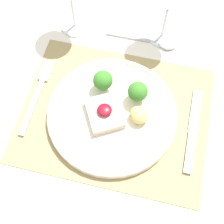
{
  "coord_description": "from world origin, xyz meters",
  "views": [
    {
      "loc": [
        0.06,
        -0.29,
        1.36
      ],
      "look_at": [
        -0.01,
        -0.01,
        0.76
      ],
      "focal_mm": 50.0,
      "sensor_mm": 36.0,
      "label": 1
    }
  ],
  "objects_px": {
    "knife": "(192,135)",
    "spoon": "(158,42)",
    "fork": "(39,91)",
    "dinner_plate": "(113,112)",
    "wine_glass_near": "(170,0)"
  },
  "relations": [
    {
      "from": "knife",
      "to": "spoon",
      "type": "bearing_deg",
      "value": 115.83
    },
    {
      "from": "fork",
      "to": "knife",
      "type": "height_order",
      "value": "knife"
    },
    {
      "from": "spoon",
      "to": "dinner_plate",
      "type": "bearing_deg",
      "value": -101.74
    },
    {
      "from": "fork",
      "to": "wine_glass_near",
      "type": "height_order",
      "value": "wine_glass_near"
    },
    {
      "from": "dinner_plate",
      "to": "spoon",
      "type": "bearing_deg",
      "value": 73.79
    },
    {
      "from": "knife",
      "to": "spoon",
      "type": "distance_m",
      "value": 0.26
    },
    {
      "from": "dinner_plate",
      "to": "fork",
      "type": "bearing_deg",
      "value": 173.85
    },
    {
      "from": "fork",
      "to": "spoon",
      "type": "distance_m",
      "value": 0.32
    },
    {
      "from": "fork",
      "to": "knife",
      "type": "distance_m",
      "value": 0.36
    },
    {
      "from": "knife",
      "to": "wine_glass_near",
      "type": "distance_m",
      "value": 0.3
    },
    {
      "from": "knife",
      "to": "dinner_plate",
      "type": "bearing_deg",
      "value": 176.95
    },
    {
      "from": "dinner_plate",
      "to": "wine_glass_near",
      "type": "height_order",
      "value": "wine_glass_near"
    },
    {
      "from": "fork",
      "to": "wine_glass_near",
      "type": "bearing_deg",
      "value": 44.54
    },
    {
      "from": "spoon",
      "to": "fork",
      "type": "bearing_deg",
      "value": -135.75
    },
    {
      "from": "knife",
      "to": "wine_glass_near",
      "type": "height_order",
      "value": "wine_glass_near"
    }
  ]
}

